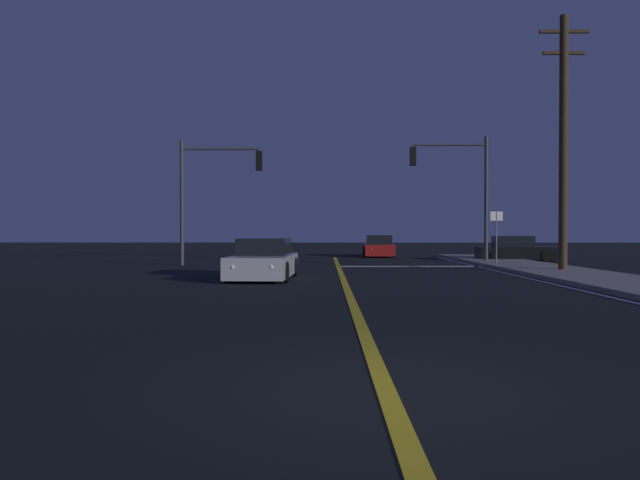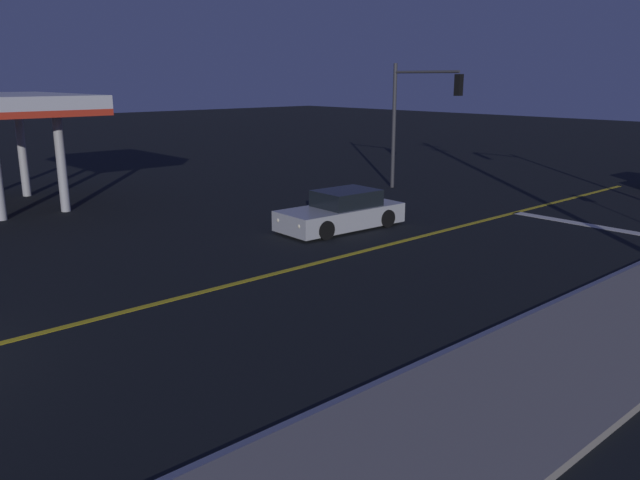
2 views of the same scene
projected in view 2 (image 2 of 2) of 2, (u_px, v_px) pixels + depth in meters
name	position (u px, v px, depth m)	size (l,w,h in m)	color
sidewalk_right	(607.00, 337.00, 12.77)	(3.20, 40.60, 0.15)	gray
lane_line_center	(334.00, 259.00, 18.57)	(0.20, 38.34, 0.01)	gold
lane_line_edge_right	(524.00, 315.00, 14.12)	(0.16, 38.34, 0.01)	silver
stop_bar	(595.00, 226.00, 22.60)	(6.44, 0.50, 0.01)	silver
car_distant_tail_silver	(342.00, 212.00, 22.18)	(2.12, 4.65, 1.34)	#B2B5BA
traffic_signal_far_left	(417.00, 107.00, 28.78)	(3.81, 0.28, 5.79)	#38383D
gas_station_canopy	(4.00, 107.00, 25.05)	(8.31, 5.28, 4.51)	silver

